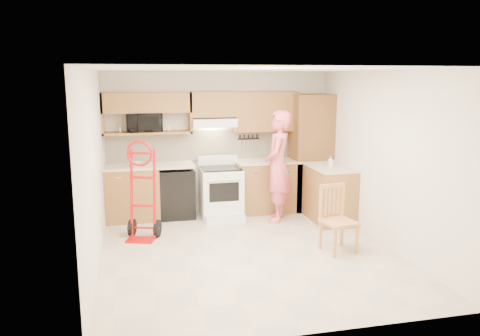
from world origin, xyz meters
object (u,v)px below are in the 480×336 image
object	(u,v)px
microwave	(144,122)
range	(221,188)
hand_truck	(141,195)
dining_chair	(339,219)
person	(278,166)

from	to	relation	value
microwave	range	distance (m)	1.73
hand_truck	microwave	bearing A→B (deg)	103.20
microwave	range	bearing A→B (deg)	-20.46
microwave	hand_truck	distance (m)	1.55
range	dining_chair	size ratio (longest dim) A/B	1.11
microwave	hand_truck	bearing A→B (deg)	-99.69
range	person	bearing A→B (deg)	-22.55
microwave	dining_chair	size ratio (longest dim) A/B	0.62
microwave	range	world-z (taller)	microwave
range	person	size ratio (longest dim) A/B	0.55
person	dining_chair	world-z (taller)	person
microwave	hand_truck	xyz separation A→B (m)	(-0.11, -1.19, -0.98)
microwave	dining_chair	bearing A→B (deg)	-47.23
person	dining_chair	distance (m)	1.74
person	hand_truck	xyz separation A→B (m)	(-2.26, -0.46, -0.26)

